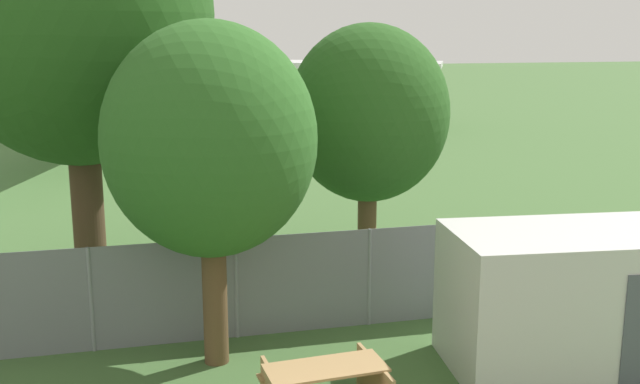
# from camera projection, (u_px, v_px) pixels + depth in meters

# --- Properties ---
(perimeter_fence) EXTENTS (56.07, 0.07, 1.90)m
(perimeter_fence) POSITION_uv_depth(u_px,v_px,m) (236.00, 288.00, 13.65)
(perimeter_fence) COLOR gray
(perimeter_fence) RESTS_ON ground
(airplane) EXTENTS (33.76, 42.44, 13.44)m
(airplane) POSITION_uv_depth(u_px,v_px,m) (147.00, 54.00, 43.00)
(airplane) COLOR white
(airplane) RESTS_ON ground
(portable_cabin) EXTENTS (4.42, 2.65, 2.35)m
(portable_cabin) POSITION_uv_depth(u_px,v_px,m) (576.00, 299.00, 12.46)
(portable_cabin) COLOR silver
(portable_cabin) RESTS_ON ground
(tree_near_hangar) EXTENTS (3.61, 3.61, 5.74)m
(tree_near_hangar) POSITION_uv_depth(u_px,v_px,m) (368.00, 114.00, 16.68)
(tree_near_hangar) COLOR brown
(tree_near_hangar) RESTS_ON ground
(tree_left_of_cabin) EXTENTS (3.47, 3.47, 5.75)m
(tree_left_of_cabin) POSITION_uv_depth(u_px,v_px,m) (210.00, 141.00, 12.02)
(tree_left_of_cabin) COLOR brown
(tree_left_of_cabin) RESTS_ON ground
(tree_behind_benches) EXTENTS (5.56, 5.56, 8.94)m
(tree_behind_benches) POSITION_uv_depth(u_px,v_px,m) (75.00, 15.00, 14.97)
(tree_behind_benches) COLOR #4C3823
(tree_behind_benches) RESTS_ON ground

